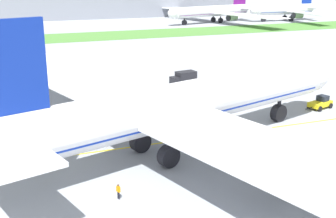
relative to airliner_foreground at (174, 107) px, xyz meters
The scene contains 10 objects.
ground_plane 8.75m from the airliner_foreground, ahead, with size 600.00×600.00×0.00m, color #9399A0.
apron_taxi_line 9.46m from the airliner_foreground, 31.16° to the left, with size 280.00×0.36×0.01m, color yellow.
grass_median_strip 111.96m from the airliner_foreground, 86.81° to the left, with size 320.00×24.00×0.10m, color #4C8438.
airliner_foreground is the anchor object (origin of this frame).
pushback_tug 31.93m from the airliner_foreground, 17.11° to the left, with size 6.19×3.47×2.13m.
ground_crew_wingwalker_port 11.01m from the airliner_foreground, 28.30° to the right, with size 0.59×0.29×1.68m.
ground_crew_wingwalker_starboard 14.28m from the airliner_foreground, 136.16° to the right, with size 0.37×0.55×1.64m.
service_truck_fuel_bowser 34.63m from the airliner_foreground, 65.21° to the left, with size 5.48×3.30×3.09m.
parked_airliner_far_left 156.65m from the airliner_foreground, 61.89° to the left, with size 48.77×79.16×15.39m.
parked_airliner_far_centre 173.57m from the airliner_foreground, 50.61° to the left, with size 38.18×58.37×15.55m.
Camera 1 is at (-25.40, -49.48, 21.70)m, focal length 47.45 mm.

